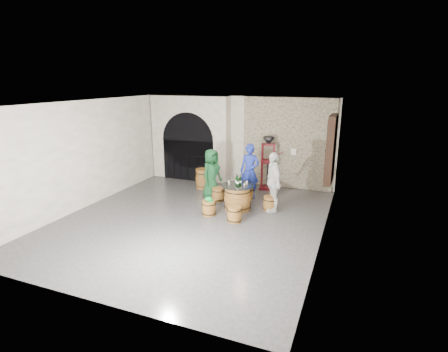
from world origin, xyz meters
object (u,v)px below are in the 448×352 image
at_px(barrel_stool_near_right, 234,214).
at_px(person_blue, 250,171).
at_px(barrel_stool_right, 270,204).
at_px(barrel_stool_near_left, 209,208).
at_px(side_barrel, 203,179).
at_px(person_white, 273,182).
at_px(barrel_stool_left, 218,194).
at_px(corking_press, 268,159).
at_px(person_green, 212,174).
at_px(wine_bottle_left, 237,180).
at_px(wine_bottle_right, 240,181).
at_px(wine_bottle_center, 238,182).
at_px(barrel_stool_far, 247,193).
at_px(barrel_table, 238,197).

height_order(barrel_stool_near_right, person_blue, person_blue).
height_order(barrel_stool_right, barrel_stool_near_left, same).
distance_m(barrel_stool_near_left, side_barrel, 2.61).
relative_size(barrel_stool_near_left, person_white, 0.25).
distance_m(barrel_stool_left, corking_press, 2.30).
xyz_separation_m(person_green, wine_bottle_left, (1.07, -0.60, 0.07)).
relative_size(person_green, side_barrel, 2.33).
xyz_separation_m(barrel_stool_near_right, wine_bottle_right, (-0.18, 0.99, 0.67)).
distance_m(barrel_stool_right, wine_bottle_center, 1.18).
relative_size(barrel_stool_far, side_barrel, 0.62).
xyz_separation_m(person_white, side_barrel, (-2.86, 1.27, -0.54)).
height_order(barrel_stool_near_left, wine_bottle_right, wine_bottle_right).
xyz_separation_m(barrel_stool_right, wine_bottle_left, (-0.99, -0.20, 0.67)).
relative_size(barrel_stool_left, corking_press, 0.23).
distance_m(person_blue, corking_press, 1.17).
bearing_deg(barrel_stool_far, wine_bottle_center, -89.12).
xyz_separation_m(barrel_table, side_barrel, (-1.86, 1.54, -0.03)).
xyz_separation_m(person_green, person_white, (2.13, -0.37, 0.07)).
xyz_separation_m(barrel_table, corking_press, (0.33, 2.26, 0.72)).
relative_size(person_green, wine_bottle_right, 5.05).
relative_size(wine_bottle_center, corking_press, 0.17).
bearing_deg(wine_bottle_right, side_barrel, 142.24).
bearing_deg(wine_bottle_left, person_white, 11.83).
height_order(person_green, side_barrel, person_green).
height_order(barrel_stool_left, wine_bottle_center, wine_bottle_center).
relative_size(barrel_stool_near_left, side_barrel, 0.62).
bearing_deg(barrel_table, barrel_stool_left, 150.02).
relative_size(barrel_stool_far, barrel_stool_right, 1.00).
xyz_separation_m(barrel_table, barrel_stool_far, (0.01, 0.97, -0.16)).
height_order(person_white, wine_bottle_left, person_white).
xyz_separation_m(person_blue, wine_bottle_right, (0.05, -1.10, -0.01)).
bearing_deg(person_white, barrel_stool_right, -104.52).
height_order(barrel_stool_far, wine_bottle_right, wine_bottle_right).
relative_size(side_barrel, corking_press, 0.37).
bearing_deg(barrel_stool_right, wine_bottle_center, -160.53).
distance_m(barrel_stool_far, wine_bottle_right, 1.13).
distance_m(barrel_table, barrel_stool_near_left, 0.98).
relative_size(barrel_stool_far, wine_bottle_center, 1.35).
bearing_deg(wine_bottle_center, wine_bottle_right, 73.43).
distance_m(barrel_stool_near_left, person_blue, 2.11).
relative_size(person_green, corking_press, 0.87).
xyz_separation_m(barrel_stool_right, corking_press, (-0.60, 2.01, 0.88)).
distance_m(barrel_table, wine_bottle_center, 0.52).
bearing_deg(barrel_stool_near_right, barrel_stool_left, 127.13).
bearing_deg(person_white, wine_bottle_center, -100.61).
distance_m(wine_bottle_left, corking_press, 2.26).
bearing_deg(side_barrel, person_white, -23.89).
relative_size(barrel_table, person_white, 0.55).
height_order(barrel_table, wine_bottle_center, wine_bottle_center).
relative_size(person_green, person_blue, 0.91).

